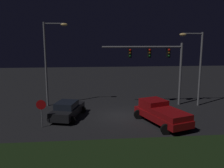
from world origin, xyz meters
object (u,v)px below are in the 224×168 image
object	(u,v)px
pickup_truck	(160,112)
stop_sign	(41,108)
traffic_signal_gantry	(158,59)
street_lamp_left	(50,55)
car_sedan	(67,110)
street_lamp_right	(196,60)

from	to	relation	value
pickup_truck	stop_sign	world-z (taller)	stop_sign
traffic_signal_gantry	street_lamp_left	size ratio (longest dim) A/B	0.97
car_sedan	street_lamp_right	distance (m)	13.75
car_sedan	street_lamp_right	xyz separation A→B (m)	(12.82, 2.84, 4.06)
pickup_truck	car_sedan	distance (m)	8.05
pickup_truck	street_lamp_left	xyz separation A→B (m)	(-9.70, 6.46, 4.33)
pickup_truck	traffic_signal_gantry	xyz separation A→B (m)	(1.30, 5.61, 3.90)
traffic_signal_gantry	street_lamp_left	world-z (taller)	street_lamp_left
car_sedan	traffic_signal_gantry	distance (m)	10.51
pickup_truck	traffic_signal_gantry	world-z (taller)	traffic_signal_gantry
car_sedan	stop_sign	world-z (taller)	stop_sign
street_lamp_left	street_lamp_right	world-z (taller)	street_lamp_left
car_sedan	street_lamp_left	size ratio (longest dim) A/B	0.55
street_lamp_right	car_sedan	bearing A→B (deg)	-167.50
car_sedan	street_lamp_left	bearing A→B (deg)	40.49
street_lamp_left	car_sedan	bearing A→B (deg)	-65.21
street_lamp_left	stop_sign	distance (m)	7.47
street_lamp_left	street_lamp_right	distance (m)	14.86
pickup_truck	stop_sign	distance (m)	9.55
traffic_signal_gantry	stop_sign	bearing A→B (deg)	-152.69
street_lamp_right	stop_sign	bearing A→B (deg)	-160.97
street_lamp_left	stop_sign	size ratio (longest dim) A/B	3.83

